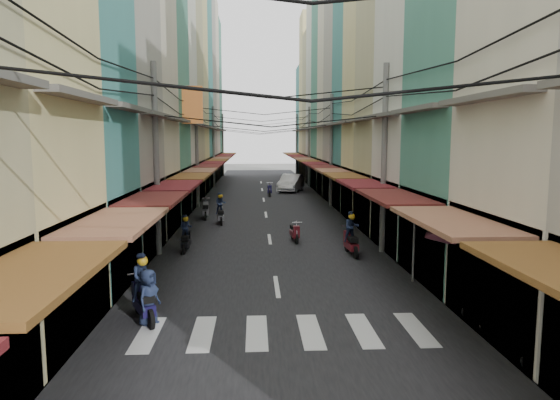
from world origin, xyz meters
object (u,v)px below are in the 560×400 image
object	(u,v)px
white_car	(291,191)
traffic_sign	(414,227)
market_umbrella	(465,228)
bicycle	(458,265)

from	to	relation	value
white_car	traffic_sign	size ratio (longest dim) A/B	2.11
market_umbrella	bicycle	bearing A→B (deg)	68.72
market_umbrella	white_car	bearing A→B (deg)	95.20
bicycle	white_car	bearing A→B (deg)	25.97
traffic_sign	market_umbrella	bearing A→B (deg)	-68.08
white_car	market_umbrella	world-z (taller)	market_umbrella
bicycle	traffic_sign	world-z (taller)	traffic_sign
market_umbrella	traffic_sign	size ratio (longest dim) A/B	0.96
bicycle	market_umbrella	size ratio (longest dim) A/B	0.61
bicycle	market_umbrella	distance (m)	5.30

